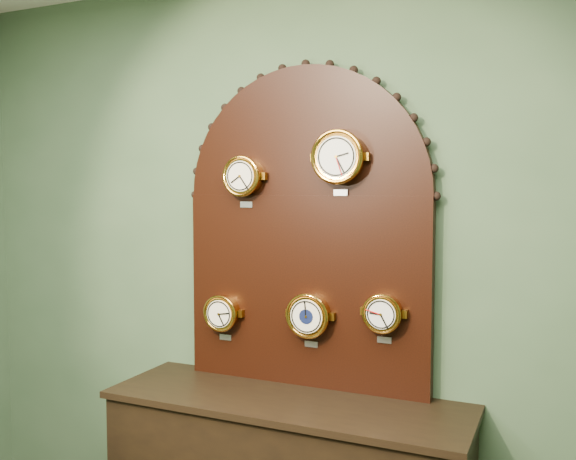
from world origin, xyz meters
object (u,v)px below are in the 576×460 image
at_px(roman_clock, 243,176).
at_px(barometer, 309,315).
at_px(tide_clock, 383,313).
at_px(hygrometer, 222,313).
at_px(display_board, 305,218).
at_px(arabic_clock, 338,157).

xyz_separation_m(roman_clock, barometer, (0.34, -0.00, -0.64)).
distance_m(roman_clock, tide_clock, 0.92).
bearing_deg(hygrometer, tide_clock, 0.01).
height_order(display_board, hygrometer, display_board).
bearing_deg(hygrometer, barometer, -0.12).
xyz_separation_m(arabic_clock, barometer, (-0.14, 0.00, -0.72)).
bearing_deg(display_board, tide_clock, -9.38).
distance_m(hygrometer, tide_clock, 0.81).
distance_m(roman_clock, barometer, 0.73).
xyz_separation_m(display_board, tide_clock, (0.39, -0.07, -0.41)).
height_order(arabic_clock, barometer, arabic_clock).
bearing_deg(hygrometer, display_board, 8.96).
xyz_separation_m(arabic_clock, tide_clock, (0.21, 0.00, -0.68)).
distance_m(hygrometer, barometer, 0.46).
bearing_deg(arabic_clock, display_board, 160.18).
relative_size(roman_clock, barometer, 0.94).
bearing_deg(hygrometer, roman_clock, -0.18).
relative_size(hygrometer, barometer, 0.89).
bearing_deg(tide_clock, roman_clock, -179.96).
bearing_deg(tide_clock, display_board, 170.62).
bearing_deg(tide_clock, barometer, -179.82).
bearing_deg(barometer, display_board, 124.37).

